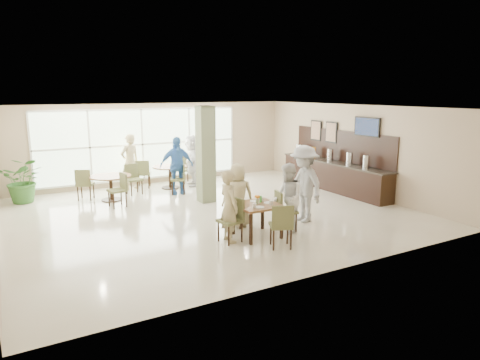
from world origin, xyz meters
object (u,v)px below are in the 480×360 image
main_table (257,208)px  teen_far (238,195)px  round_table_left (111,181)px  teen_left (229,206)px  buffet_counter (334,173)px  adult_b (192,160)px  round_table_right (170,171)px  adult_standing (130,162)px  teen_standing (304,184)px  teen_right (288,198)px  adult_a (177,166)px  potted_plant (24,180)px

main_table → teen_far: 0.85m
round_table_left → teen_left: 5.09m
round_table_left → teen_far: size_ratio=0.78×
buffet_counter → adult_b: buffet_counter is taller
round_table_right → adult_standing: adult_standing is taller
teen_left → round_table_right: bearing=-9.0°
buffet_counter → teen_standing: size_ratio=2.46×
teen_right → round_table_right: bearing=-152.7°
teen_right → adult_b: 5.69m
teen_standing → main_table: bearing=-75.1°
adult_a → adult_standing: adult_standing is taller
teen_far → adult_a: size_ratio=0.85×
round_table_right → teen_standing: size_ratio=0.60×
teen_left → adult_standing: bearing=3.0°
main_table → adult_standing: adult_standing is taller
teen_left → teen_standing: teen_standing is taller
round_table_left → buffet_counter: (6.73, -2.19, -0.04)m
teen_far → adult_a: 3.89m
buffet_counter → adult_standing: (-5.83, 3.31, 0.37)m
adult_a → adult_standing: (-1.12, 1.30, 0.01)m
round_table_right → teen_standing: 5.44m
main_table → adult_a: adult_a is taller
teen_left → adult_a: bearing=-9.2°
buffet_counter → adult_a: buffet_counter is taller
teen_far → teen_standing: (1.64, -0.41, 0.18)m
teen_right → adult_b: (0.05, 5.69, 0.07)m
round_table_left → potted_plant: size_ratio=0.90×
round_table_left → round_table_right: same height
teen_far → teen_right: size_ratio=0.97×
buffet_counter → adult_b: 4.80m
buffet_counter → teen_far: (-4.66, -1.88, 0.22)m
teen_standing → adult_a: bearing=-158.5°
main_table → teen_right: 0.80m
main_table → teen_far: bearing=92.0°
main_table → buffet_counter: bearing=30.4°
main_table → teen_left: (-0.70, 0.02, 0.14)m
teen_right → adult_standing: size_ratio=0.87×
main_table → round_table_right: same height
teen_left → adult_b: size_ratio=0.91×
adult_standing → round_table_right: bearing=142.3°
round_table_right → teen_right: (0.77, -5.67, 0.22)m
teen_left → adult_standing: (-0.50, 6.01, 0.13)m
adult_b → buffet_counter: bearing=67.8°
round_table_right → adult_standing: (-1.21, 0.41, 0.34)m
potted_plant → adult_a: size_ratio=0.73×
main_table → round_table_right: size_ratio=0.81×
round_table_left → teen_right: (2.89, -4.96, 0.21)m
adult_b → teen_standing: bearing=23.9°
teen_right → adult_a: (-0.87, 4.78, 0.11)m
potted_plant → teen_standing: (5.98, -5.46, 0.29)m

